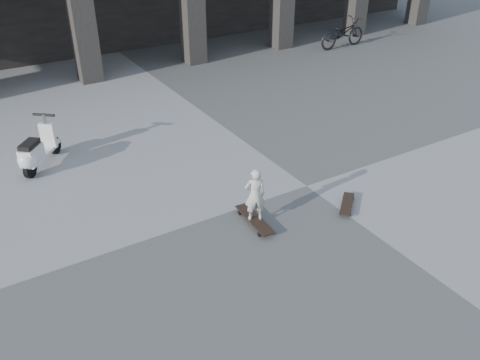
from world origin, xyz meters
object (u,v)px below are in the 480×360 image
skateboard_spare (347,204)px  scooter (35,153)px  child (255,195)px  bicycle (343,33)px  longboard (255,220)px

skateboard_spare → scooter: bearing=93.6°
skateboard_spare → scooter: size_ratio=0.59×
child → bicycle: 11.84m
longboard → skateboard_spare: (1.76, -0.46, -0.01)m
scooter → child: bearing=-104.3°
skateboard_spare → child: (-1.76, 0.46, 0.53)m
skateboard_spare → bicycle: size_ratio=0.36×
longboard → scooter: bearing=39.4°
bicycle → skateboard_spare: bearing=137.5°
longboard → child: size_ratio=1.07×
longboard → bicycle: size_ratio=0.54×
longboard → child: 0.52m
child → bicycle: bearing=-116.2°
skateboard_spare → scooter: (-4.62, 4.47, 0.34)m
scooter → bicycle: 12.33m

